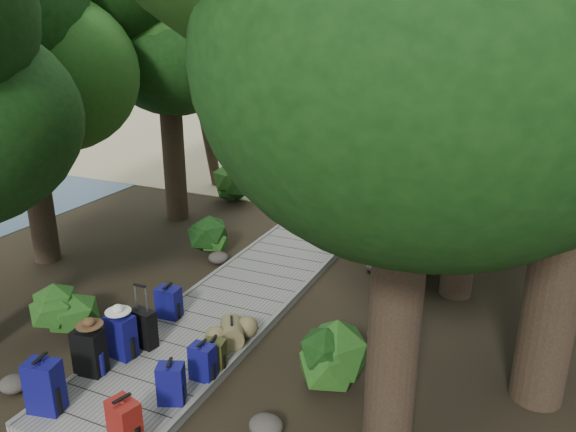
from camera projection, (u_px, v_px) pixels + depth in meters
The scene contains 46 objects.
ground at pixel (254, 289), 11.21m from camera, with size 120.00×120.00×0.00m, color black.
sand_beach at pixel (421, 141), 24.95m from camera, with size 40.00×22.00×0.02m, color tan.
water_bay at pixel (47, 87), 45.20m from camera, with size 50.00×60.00×0.02m, color #284153.
distant_hill at pixel (146, 64), 68.09m from camera, with size 32.00×16.00×12.00m, color black.
boardwalk at pixel (276, 267), 12.05m from camera, with size 2.00×12.00×0.12m, color gray.
backpack_left_a at pixel (44, 384), 7.41m from camera, with size 0.44×0.31×0.82m, color navy, non-canonical shape.
backpack_left_b at pixel (89, 349), 8.22m from camera, with size 0.42×0.30×0.78m, color black, non-canonical shape.
backpack_left_c at pixel (121, 334), 8.63m from camera, with size 0.41×0.30×0.77m, color navy, non-canonical shape.
backpack_left_d at pixel (169, 301), 9.83m from camera, with size 0.40×0.29×0.61m, color navy, non-canonical shape.
backpack_right_a at pixel (124, 421), 6.81m from camera, with size 0.39×0.28×0.69m, color maroon, non-canonical shape.
backpack_right_b at pixel (171, 382), 7.60m from camera, with size 0.36×0.25×0.64m, color navy, non-canonical shape.
backpack_right_c at pixel (203, 360), 8.12m from camera, with size 0.35×0.25×0.60m, color navy, non-canonical shape.
backpack_right_d at pixel (214, 353), 8.39m from camera, with size 0.33×0.24×0.50m, color #3F4019, non-canonical shape.
duffel_right_khaki at pixel (232, 332), 9.06m from camera, with size 0.38×0.57×0.38m, color olive, non-canonical shape.
suitcase_on_boardwalk at pixel (144, 328), 8.93m from camera, with size 0.41×0.22×0.63m, color black, non-canonical shape.
lone_suitcase_on_sand at pixel (383, 177), 17.97m from camera, with size 0.38×0.22×0.60m, color black, non-canonical shape.
hat_brown at pixel (89, 322), 8.09m from camera, with size 0.39×0.39×0.12m, color #51351E, non-canonical shape.
hat_white at pixel (118, 308), 8.49m from camera, with size 0.39×0.39×0.13m, color silver, non-canonical shape.
kayak at pixel (299, 161), 20.62m from camera, with size 0.73×3.34×0.33m, color #B00F14.
sun_lounger at pixel (500, 183), 17.28m from camera, with size 0.63×1.95×0.63m, color silver, non-canonical shape.
tree_right_a at pixel (412, 80), 5.74m from camera, with size 5.40×5.40×8.99m, color black, non-canonical shape.
tree_right_c at pixel (480, 63), 9.56m from camera, with size 5.06×5.06×8.76m, color black, non-canonical shape.
tree_right_e at pixel (545, 29), 13.39m from camera, with size 5.41×5.41×9.74m, color black, non-canonical shape.
tree_left_b at pixel (21, 81), 11.30m from camera, with size 4.36×4.36×7.85m, color black, non-canonical shape.
tree_left_c at pixel (167, 60), 13.90m from camera, with size 4.76×4.76×8.28m, color black, non-canonical shape.
tree_back_a at pixel (385, 41), 23.09m from camera, with size 4.92×4.92×8.51m, color black, non-canonical shape.
tree_back_b at pixel (467, 28), 22.82m from camera, with size 5.34×5.34×9.54m, color black, non-canonical shape.
tree_back_c at pixel (571, 29), 21.49m from camera, with size 5.28×5.28×9.50m, color black, non-canonical shape.
tree_back_d at pixel (300, 50), 24.10m from camera, with size 4.63×4.63×7.71m, color black, non-canonical shape.
palm_right_a at pixel (478, 88), 13.35m from camera, with size 4.15×4.15×7.07m, color #194312, non-canonical shape.
palm_right_b at pixel (555, 57), 16.85m from camera, with size 4.17×4.17×8.06m, color #194312, non-canonical shape.
palm_right_c at pixel (465, 56), 20.17m from camera, with size 4.85×4.85×7.71m, color #194312, non-canonical shape.
palm_left_a at pixel (204, 70), 17.13m from camera, with size 4.55×4.55×7.24m, color #194312, non-canonical shape.
rock_left_a at pixel (14, 384), 8.08m from camera, with size 0.42×0.38×0.23m, color #4C473F, non-canonical shape.
rock_left_b at pixel (77, 309), 10.18m from camera, with size 0.41×0.37×0.23m, color #4C473F, non-canonical shape.
rock_left_c at pixel (219, 258), 12.35m from camera, with size 0.46×0.41×0.25m, color #4C473F, non-canonical shape.
rock_left_d at pixel (215, 224), 14.49m from camera, with size 0.32×0.29×0.17m, color #4C473F, non-canonical shape.
rock_right_a at pixel (266, 426), 7.24m from camera, with size 0.45×0.41×0.25m, color #4C473F, non-canonical shape.
rock_right_b at pixel (381, 336), 9.29m from camera, with size 0.49×0.44×0.27m, color #4C473F, non-canonical shape.
rock_right_c at pixel (373, 268), 11.95m from camera, with size 0.32×0.29×0.18m, color #4C473F, non-canonical shape.
shrub_left_a at pixel (58, 311), 9.35m from camera, with size 1.09×1.09×0.98m, color #205118, non-canonical shape.
shrub_left_b at pixel (209, 238), 12.67m from camera, with size 0.92×0.92×0.83m, color #205118, non-canonical shape.
shrub_left_c at pixel (234, 182), 16.36m from camera, with size 1.36×1.36×1.22m, color #205118, non-canonical shape.
shrub_right_a at pixel (324, 351), 8.25m from camera, with size 1.06×1.06×0.95m, color #205118, non-canonical shape.
shrub_right_b at pixel (418, 250), 11.48m from camera, with size 1.41×1.41×1.27m, color #205118, non-canonical shape.
shrub_right_c at pixel (415, 204), 15.17m from camera, with size 0.85×0.85×0.76m, color #205118, non-canonical shape.
Camera 1 is at (4.80, -8.91, 5.07)m, focal length 35.00 mm.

